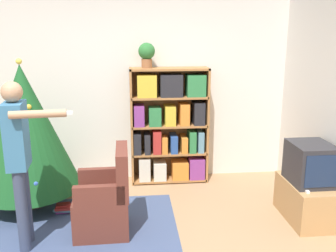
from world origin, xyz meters
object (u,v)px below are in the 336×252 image
standing_person (19,152)px  potted_plant (147,53)px  bookshelf (170,126)px  armchair (105,203)px  christmas_tree (25,129)px  television (310,163)px

standing_person → potted_plant: 2.16m
bookshelf → armchair: bearing=-121.9°
christmas_tree → armchair: christmas_tree is taller
television → christmas_tree: size_ratio=0.28×
bookshelf → television: (1.42, -1.28, -0.13)m
television → potted_plant: (-1.72, 1.29, 1.12)m
bookshelf → standing_person: standing_person is taller
television → armchair: bearing=-179.0°
christmas_tree → standing_person: 0.97m
christmas_tree → armchair: 1.37m
television → armchair: size_ratio=0.55×
armchair → standing_person: size_ratio=0.56×
armchair → standing_person: bearing=-75.5°
christmas_tree → armchair: size_ratio=1.94×
armchair → potted_plant: (0.51, 1.33, 1.47)m
potted_plant → bookshelf: bearing=-2.0°
television → bookshelf: bearing=138.0°
christmas_tree → armchair: bearing=-37.7°
armchair → potted_plant: 2.05m
television → potted_plant: bearing=143.2°
armchair → standing_person: standing_person is taller
bookshelf → potted_plant: bearing=178.0°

